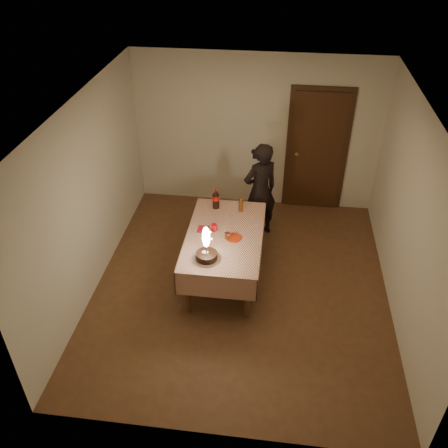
{
  "coord_description": "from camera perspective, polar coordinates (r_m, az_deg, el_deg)",
  "views": [
    {
      "loc": [
        0.39,
        -4.93,
        4.51
      ],
      "look_at": [
        -0.26,
        0.11,
        0.95
      ],
      "focal_mm": 38.0,
      "sensor_mm": 36.0,
      "label": 1
    }
  ],
  "objects": [
    {
      "name": "room_shell",
      "position": [
        5.77,
        2.82,
        5.31
      ],
      "size": [
        4.04,
        4.54,
        2.62
      ],
      "color": "beige",
      "rests_on": "ground"
    },
    {
      "name": "red_plate",
      "position": [
        6.3,
        1.18,
        -1.65
      ],
      "size": [
        0.22,
        0.22,
        0.01
      ],
      "primitive_type": "cylinder",
      "color": "red",
      "rests_on": "dining_table"
    },
    {
      "name": "napkin_stack",
      "position": [
        6.45,
        -2.5,
        -0.62
      ],
      "size": [
        0.15,
        0.15,
        0.02
      ],
      "primitive_type": "cube",
      "color": "#A31227",
      "rests_on": "dining_table"
    },
    {
      "name": "dining_table",
      "position": [
        6.43,
        0.06,
        -1.97
      ],
      "size": [
        1.02,
        1.72,
        0.75
      ],
      "color": "brown",
      "rests_on": "ground"
    },
    {
      "name": "birthday_cake",
      "position": [
        5.89,
        -2.12,
        -3.28
      ],
      "size": [
        0.34,
        0.34,
        0.48
      ],
      "color": "white",
      "rests_on": "dining_table"
    },
    {
      "name": "cola_bottle",
      "position": [
        6.83,
        -0.98,
        3.06
      ],
      "size": [
        0.1,
        0.1,
        0.32
      ],
      "color": "black",
      "rests_on": "dining_table"
    },
    {
      "name": "clear_cup",
      "position": [
        6.26,
        0.41,
        -1.42
      ],
      "size": [
        0.07,
        0.07,
        0.09
      ],
      "primitive_type": "cylinder",
      "color": "white",
      "rests_on": "dining_table"
    },
    {
      "name": "ground",
      "position": [
        6.69,
        2.07,
        -7.4
      ],
      "size": [
        4.0,
        4.5,
        0.01
      ],
      "primitive_type": "cube",
      "color": "brown",
      "rests_on": "ground"
    },
    {
      "name": "photographer",
      "position": [
        7.25,
        4.36,
        4.01
      ],
      "size": [
        0.68,
        0.63,
        1.57
      ],
      "color": "black",
      "rests_on": "ground"
    },
    {
      "name": "red_cup",
      "position": [
        6.41,
        -1.2,
        -0.43
      ],
      "size": [
        0.08,
        0.08,
        0.1
      ],
      "primitive_type": "cylinder",
      "color": "#B50C14",
      "rests_on": "dining_table"
    },
    {
      "name": "amber_bottle_right",
      "position": [
        6.78,
        2.05,
        2.43
      ],
      "size": [
        0.06,
        0.06,
        0.25
      ],
      "color": "#613210",
      "rests_on": "dining_table"
    }
  ]
}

